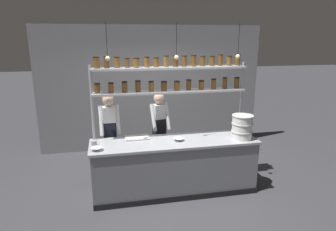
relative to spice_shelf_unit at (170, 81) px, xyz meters
name	(u,v)px	position (x,y,z in m)	size (l,w,h in m)	color
ground_plane	(174,190)	(0.01, -0.33, -1.88)	(40.00, 40.00, 0.00)	#3D3D42
back_wall	(153,88)	(0.01, 1.94, -0.45)	(5.17, 0.12, 2.85)	#939399
prep_counter	(174,166)	(0.01, -0.33, -1.42)	(2.77, 0.76, 0.92)	gray
spice_shelf_unit	(170,81)	(0.00, 0.00, 0.00)	(2.66, 0.28, 2.30)	#ADAFB5
chef_left	(110,132)	(-1.04, 0.30, -0.94)	(0.37, 0.30, 1.63)	black
chef_center	(159,128)	(-0.11, 0.45, -0.97)	(0.40, 0.33, 1.59)	black
container_stack	(242,127)	(1.14, -0.46, -0.75)	(0.36, 0.36, 0.41)	white
cutting_board	(137,138)	(-0.59, -0.09, -0.94)	(0.40, 0.26, 0.02)	silver
prep_bowl_near_left	(178,139)	(0.07, -0.35, -0.93)	(0.17, 0.17, 0.05)	white
prep_bowl_center_front	(96,149)	(-1.26, -0.52, -0.93)	(0.18, 0.18, 0.05)	white
serving_cup_front	(94,143)	(-1.29, -0.31, -0.91)	(0.09, 0.09, 0.09)	#B2B7BC
pendant_light_row	(176,56)	(0.02, -0.33, 0.43)	(2.14, 0.07, 0.55)	black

